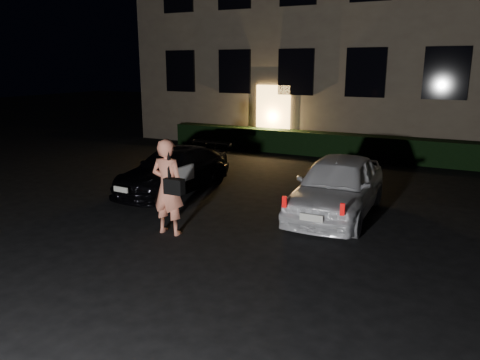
% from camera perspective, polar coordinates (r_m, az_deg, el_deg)
% --- Properties ---
extents(ground, '(80.00, 80.00, 0.00)m').
position_cam_1_polar(ground, '(7.81, -4.14, -10.97)').
color(ground, black).
rests_on(ground, ground).
extents(hedge, '(15.00, 0.70, 0.85)m').
position_cam_1_polar(hedge, '(17.19, 14.23, 3.92)').
color(hedge, black).
rests_on(hedge, ground).
extents(sedan, '(1.75, 3.98, 1.12)m').
position_cam_1_polar(sedan, '(12.53, -8.05, 1.22)').
color(sedan, black).
rests_on(sedan, ground).
extents(hatch, '(1.69, 3.97, 1.34)m').
position_cam_1_polar(hatch, '(10.57, 11.78, -0.69)').
color(hatch, white).
rests_on(hatch, ground).
extents(man, '(0.79, 0.47, 1.91)m').
position_cam_1_polar(man, '(9.22, -8.76, -0.84)').
color(man, '#F78D6D').
rests_on(man, ground).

